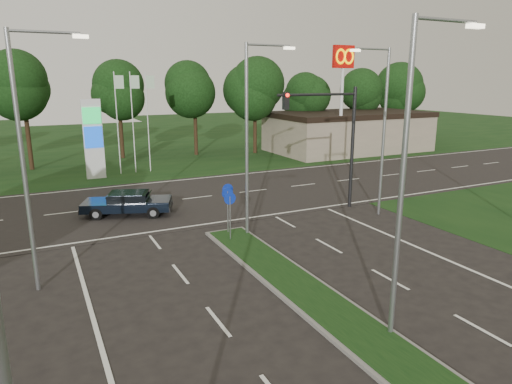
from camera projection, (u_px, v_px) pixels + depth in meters
name	position (u px, v px, depth m)	size (l,w,h in m)	color
verge_far	(106.00, 141.00, 55.87)	(160.00, 50.00, 0.02)	black
cross_road	(182.00, 199.00, 28.87)	(160.00, 12.00, 0.02)	black
median_kerb	(421.00, 380.00, 11.44)	(2.00, 26.00, 0.12)	slate
commercial_building	(348.00, 132.00, 48.28)	(16.00, 9.00, 4.00)	gray
streetlight_median_near	(409.00, 167.00, 12.41)	(2.53, 0.22, 9.00)	gray
streetlight_median_far	(251.00, 131.00, 21.12)	(2.53, 0.22, 9.00)	gray
streetlight_left_far	(28.00, 150.00, 15.39)	(2.53, 0.22, 9.00)	gray
streetlight_right_far	(382.00, 124.00, 24.46)	(2.53, 0.22, 9.00)	gray
traffic_signal	(335.00, 130.00, 25.61)	(5.10, 0.42, 7.00)	black
median_signs	(228.00, 201.00, 21.84)	(1.16, 1.76, 2.38)	gray
gas_pylon	(96.00, 137.00, 34.36)	(5.80, 1.26, 8.00)	silver
mcdonalds_sign	(343.00, 73.00, 41.62)	(2.20, 0.47, 10.40)	silver
treeline_far	(127.00, 86.00, 41.15)	(6.00, 6.00, 9.90)	black
navy_sedan	(128.00, 203.00, 25.45)	(5.13, 3.50, 1.31)	black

